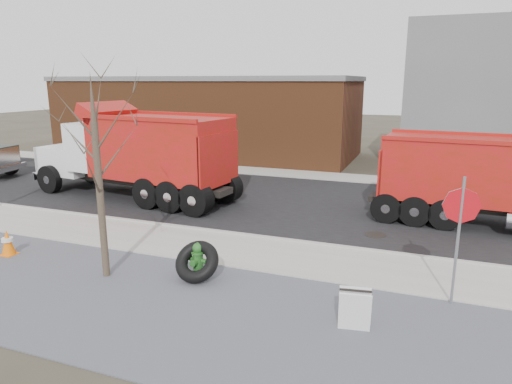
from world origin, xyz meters
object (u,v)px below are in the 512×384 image
at_px(dump_truck_red_a, 491,177).
at_px(dump_truck_red_b, 137,151).
at_px(stop_sign, 460,220).
at_px(fire_hydrant, 198,262).
at_px(truck_tire, 197,262).
at_px(sandwich_board, 355,310).

distance_m(dump_truck_red_a, dump_truck_red_b, 13.72).
relative_size(stop_sign, dump_truck_red_a, 0.34).
bearing_deg(stop_sign, fire_hydrant, -159.86).
distance_m(truck_tire, dump_truck_red_a, 10.58).
relative_size(fire_hydrant, stop_sign, 0.32).
height_order(fire_hydrant, stop_sign, stop_sign).
xyz_separation_m(fire_hydrant, stop_sign, (6.09, 0.71, 1.58)).
relative_size(fire_hydrant, sandwich_board, 1.06).
xyz_separation_m(dump_truck_red_a, dump_truck_red_b, (-13.69, -0.84, 0.29)).
bearing_deg(truck_tire, dump_truck_red_b, 133.57).
xyz_separation_m(stop_sign, dump_truck_red_a, (1.32, 6.63, -0.25)).
height_order(fire_hydrant, dump_truck_red_b, dump_truck_red_b).
distance_m(sandwich_board, dump_truck_red_b, 13.10).
height_order(dump_truck_red_a, dump_truck_red_b, dump_truck_red_b).
height_order(stop_sign, dump_truck_red_a, dump_truck_red_a).
height_order(stop_sign, sandwich_board, stop_sign).
bearing_deg(sandwich_board, dump_truck_red_b, 134.47).
height_order(truck_tire, stop_sign, stop_sign).
distance_m(stop_sign, dump_truck_red_a, 6.76).
relative_size(truck_tire, stop_sign, 0.39).
xyz_separation_m(fire_hydrant, dump_truck_red_b, (-6.28, 6.49, 1.62)).
bearing_deg(dump_truck_red_b, sandwich_board, 150.88).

